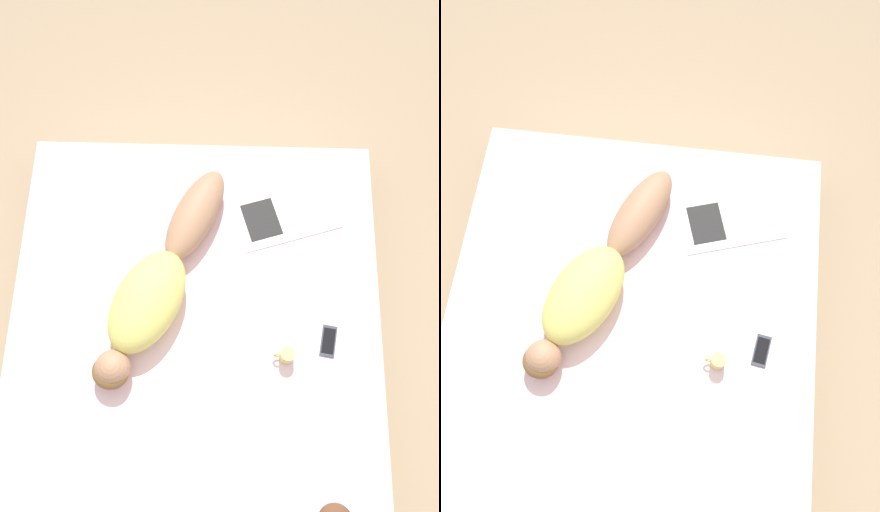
{
  "view_description": "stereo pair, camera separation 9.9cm",
  "coord_description": "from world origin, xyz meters",
  "views": [
    {
      "loc": [
        -0.14,
        0.67,
        3.3
      ],
      "look_at": [
        -0.11,
        -0.4,
        0.47
      ],
      "focal_mm": 42.0,
      "sensor_mm": 36.0,
      "label": 1
    },
    {
      "loc": [
        -0.24,
        0.66,
        3.3
      ],
      "look_at": [
        -0.11,
        -0.4,
        0.47
      ],
      "focal_mm": 42.0,
      "sensor_mm": 36.0,
      "label": 2
    }
  ],
  "objects": [
    {
      "name": "ground_plane",
      "position": [
        0.0,
        0.0,
        0.0
      ],
      "size": [
        12.0,
        12.0,
        0.0
      ],
      "primitive_type": "plane",
      "color": "#9E8466"
    },
    {
      "name": "person",
      "position": [
        0.18,
        -0.24,
        0.53
      ],
      "size": [
        0.68,
        1.21,
        0.23
      ],
      "rotation": [
        0.0,
        0.0,
        -0.42
      ],
      "color": "#A37556",
      "rests_on": "bed"
    },
    {
      "name": "coffee_mug",
      "position": [
        -0.45,
        0.1,
        0.47
      ],
      "size": [
        0.1,
        0.07,
        0.09
      ],
      "color": "tan",
      "rests_on": "bed"
    },
    {
      "name": "open_magazine",
      "position": [
        -0.45,
        -0.66,
        0.43
      ],
      "size": [
        0.6,
        0.46,
        0.01
      ],
      "rotation": [
        0.0,
        0.0,
        0.31
      ],
      "color": "white",
      "rests_on": "bed"
    },
    {
      "name": "cell_phone",
      "position": [
        -0.65,
        0.01,
        0.43
      ],
      "size": [
        0.09,
        0.16,
        0.01
      ],
      "rotation": [
        0.0,
        0.0,
        -0.16
      ],
      "color": "#333842",
      "rests_on": "bed"
    },
    {
      "name": "bed",
      "position": [
        0.0,
        0.0,
        0.21
      ],
      "size": [
        1.89,
        2.2,
        0.42
      ],
      "color": "beige",
      "rests_on": "ground_plane"
    }
  ]
}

